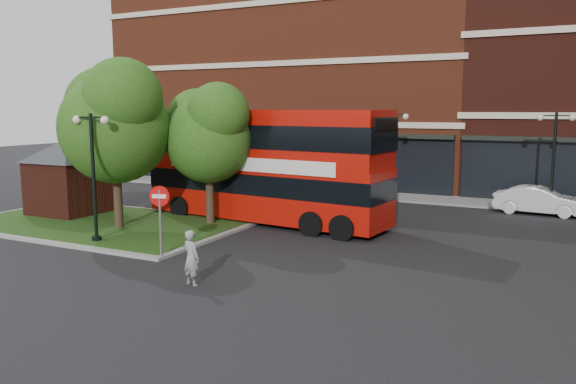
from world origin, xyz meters
The scene contains 15 objects.
ground centered at (0.00, 0.00, 0.00)m, with size 120.00×120.00×0.00m, color black.
pavement_far centered at (0.00, 16.50, 0.06)m, with size 44.00×3.00×0.12m, color slate.
terrace_far_left centered at (-8.00, 24.00, 7.00)m, with size 26.00×12.00×14.00m, color maroon.
traffic_island centered at (-8.00, 3.00, 0.07)m, with size 12.60×7.60×0.15m.
kiosk centered at (-11.00, 4.00, 2.32)m, with size 6.51×6.51×3.60m.
tree_island_west centered at (-6.60, 2.58, 4.79)m, with size 5.40×4.71×7.21m.
tree_island_east centered at (-3.58, 5.06, 4.24)m, with size 4.46×3.90×6.29m.
lamp_island centered at (-5.50, 0.20, 2.83)m, with size 1.72×0.36×5.00m.
lamp_far_left centered at (2.00, 14.50, 2.83)m, with size 1.72×0.36×5.00m.
lamp_far_right centered at (10.00, 14.50, 2.83)m, with size 1.72×0.36×5.00m.
bus centered at (-1.77, 6.84, 2.95)m, with size 11.99×3.99×4.49m.
woman centered at (0.81, -2.34, 0.83)m, with size 0.60×0.40×1.66m, color gray.
car_silver centered at (-0.53, 14.50, 0.75)m, with size 1.78×4.41×1.50m, color silver.
car_white centered at (9.49, 14.50, 0.69)m, with size 1.46×4.19×1.38m, color white.
no_entry_sign centered at (-1.80, -0.50, 1.84)m, with size 0.69×0.27×2.58m.
Camera 1 is at (10.48, -15.45, 5.16)m, focal length 35.00 mm.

